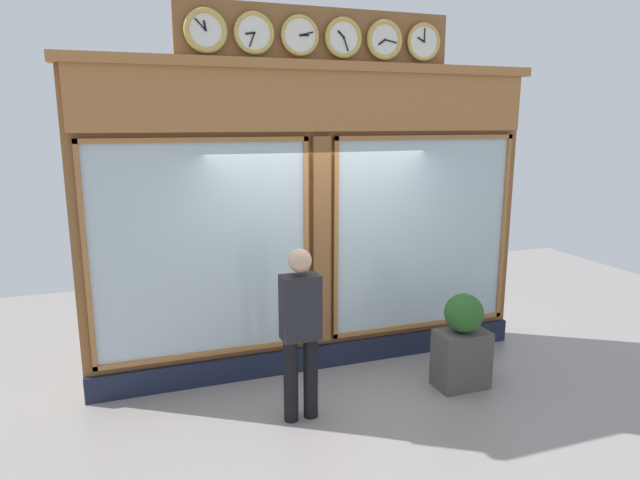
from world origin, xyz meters
The scene contains 4 objects.
shop_facade centered at (0.00, -0.12, 1.78)m, with size 5.21×0.42×3.98m.
pedestrian centered at (0.56, 1.02, 0.93)m, with size 0.36×0.23×1.69m.
planter_box centered at (-1.28, 0.96, 0.31)m, with size 0.56×0.36×0.63m, color #4C4742.
planter_shrub centered at (-1.28, 0.96, 0.84)m, with size 0.42×0.42×0.42m, color #285623.
Camera 1 is at (2.03, 5.75, 2.83)m, focal length 31.32 mm.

